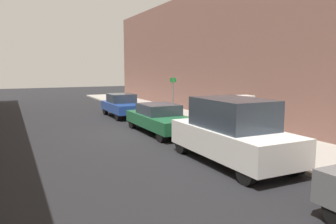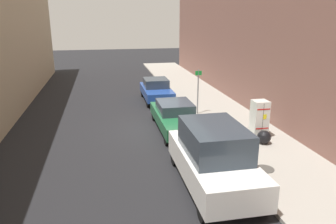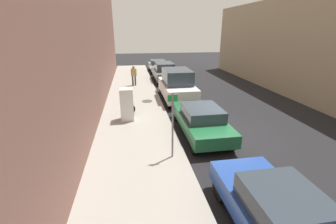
{
  "view_description": "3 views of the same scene",
  "coord_description": "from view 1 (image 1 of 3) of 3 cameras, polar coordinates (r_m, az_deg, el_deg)",
  "views": [
    {
      "loc": [
        5.55,
        14.4,
        3.11
      ],
      "look_at": [
        0.11,
        3.2,
        1.42
      ],
      "focal_mm": 35.0,
      "sensor_mm": 36.0,
      "label": 1
    },
    {
      "loc": [
        2.52,
        15.29,
        5.51
      ],
      "look_at": [
        -0.43,
        0.61,
        1.04
      ],
      "focal_mm": 35.0,
      "sensor_mm": 36.0,
      "label": 2
    },
    {
      "loc": [
        -3.98,
        -9.12,
        4.68
      ],
      "look_at": [
        -2.28,
        1.28,
        0.81
      ],
      "focal_mm": 24.0,
      "sensor_mm": 36.0,
      "label": 3
    }
  ],
  "objects": [
    {
      "name": "ground_plane",
      "position": [
        15.75,
        -4.73,
        -3.69
      ],
      "size": [
        80.0,
        80.0,
        0.0
      ],
      "primitive_type": "plane",
      "color": "black"
    },
    {
      "name": "sidewalk_slab",
      "position": [
        17.51,
        7.35,
        -2.36
      ],
      "size": [
        3.71,
        44.0,
        0.13
      ],
      "primitive_type": "cube",
      "color": "#9E998E",
      "rests_on": "ground"
    },
    {
      "name": "building_facade_near",
      "position": [
        18.92,
        14.67,
        10.37
      ],
      "size": [
        1.79,
        39.6,
        8.13
      ],
      "primitive_type": "cube",
      "color": "#7F564C",
      "rests_on": "ground"
    },
    {
      "name": "discarded_refrigerator",
      "position": [
        15.75,
        13.15,
        -0.25
      ],
      "size": [
        0.67,
        0.67,
        1.7
      ],
      "color": "silver",
      "rests_on": "sidewalk_slab"
    },
    {
      "name": "manhole_cover",
      "position": [
        12.78,
        17.41,
        -6.08
      ],
      "size": [
        0.7,
        0.7,
        0.02
      ],
      "primitive_type": "cylinder",
      "color": "#47443F",
      "rests_on": "sidewalk_slab"
    },
    {
      "name": "street_sign_post",
      "position": [
        18.19,
        0.87,
        2.76
      ],
      "size": [
        0.36,
        0.07,
        2.51
      ],
      "color": "slate",
      "rests_on": "sidewalk_slab"
    },
    {
      "name": "trash_bag",
      "position": [
        15.12,
        14.65,
        -2.75
      ],
      "size": [
        0.6,
        0.6,
        0.6
      ],
      "primitive_type": "sphere",
      "color": "black",
      "rests_on": "sidewalk_slab"
    },
    {
      "name": "parked_hatchback_blue",
      "position": [
        21.1,
        -7.98,
        1.21
      ],
      "size": [
        1.74,
        4.01,
        1.46
      ],
      "color": "#23479E",
      "rests_on": "ground"
    },
    {
      "name": "parked_sedan_green",
      "position": [
        15.69,
        -1.37,
        -1.07
      ],
      "size": [
        1.84,
        4.74,
        1.38
      ],
      "color": "#1E6038",
      "rests_on": "ground"
    },
    {
      "name": "parked_van_white",
      "position": [
        10.82,
        11.16,
        -3.39
      ],
      "size": [
        2.03,
        4.78,
        2.13
      ],
      "color": "silver",
      "rests_on": "ground"
    }
  ]
}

